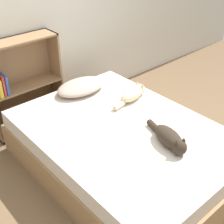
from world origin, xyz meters
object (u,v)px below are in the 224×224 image
object	(u,v)px
pillow	(81,87)
bookshelf	(20,84)
cat_light	(133,94)
bed	(123,149)
cat_dark	(170,139)

from	to	relation	value
pillow	bookshelf	bearing A→B (deg)	136.19
pillow	cat_light	xyz separation A→B (m)	(0.31, -0.49, 0.00)
bed	pillow	distance (m)	0.88
cat_light	cat_dark	bearing A→B (deg)	-122.50
bed	cat_light	world-z (taller)	cat_light
bed	bookshelf	bearing A→B (deg)	105.27
pillow	cat_dark	size ratio (longest dim) A/B	1.11
pillow	cat_dark	bearing A→B (deg)	-90.23
bed	cat_dark	world-z (taller)	cat_dark
bed	bookshelf	xyz separation A→B (m)	(-0.35, 1.28, 0.31)
bed	pillow	xyz separation A→B (m)	(0.13, 0.82, 0.29)
cat_dark	bookshelf	size ratio (longest dim) A/B	0.49
cat_light	bed	bearing A→B (deg)	-153.87
pillow	cat_dark	world-z (taller)	cat_dark
pillow	bookshelf	distance (m)	0.67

